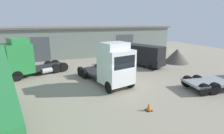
{
  "coord_description": "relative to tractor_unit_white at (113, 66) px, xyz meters",
  "views": [
    {
      "loc": [
        -5.66,
        -13.22,
        5.79
      ],
      "look_at": [
        -0.07,
        1.71,
        1.6
      ],
      "focal_mm": 28.0,
      "sensor_mm": 36.0,
      "label": 1
    }
  ],
  "objects": [
    {
      "name": "tractor_unit_white",
      "position": [
        0.0,
        0.0,
        0.0
      ],
      "size": [
        4.06,
        7.17,
        4.06
      ],
      "rotation": [
        0.0,
        0.0,
        -1.33
      ],
      "color": "silver",
      "rests_on": "ground_plane"
    },
    {
      "name": "gravel_pile",
      "position": [
        11.96,
        5.64,
        -0.9
      ],
      "size": [
        3.52,
        3.52,
        2.0
      ],
      "color": "#565147",
      "rests_on": "ground_plane"
    },
    {
      "name": "warehouse_building",
      "position": [
        0.33,
        17.43,
        0.55
      ],
      "size": [
        31.58,
        9.12,
        4.89
      ],
      "color": "gray",
      "rests_on": "ground_plane"
    },
    {
      "name": "traffic_cone",
      "position": [
        0.68,
        -5.07,
        -1.65
      ],
      "size": [
        0.4,
        0.4,
        0.55
      ],
      "color": "black",
      "rests_on": "ground_plane"
    },
    {
      "name": "delivery_van_black",
      "position": [
        6.58,
        5.31,
        -0.42
      ],
      "size": [
        3.92,
        5.47,
        2.76
      ],
      "rotation": [
        0.0,
        0.0,
        -1.15
      ],
      "color": "black",
      "rests_on": "ground_plane"
    },
    {
      "name": "ground_plane",
      "position": [
        0.33,
        -0.88,
        -1.9
      ],
      "size": [
        60.0,
        60.0,
        0.0
      ],
      "primitive_type": "plane",
      "color": "gray"
    },
    {
      "name": "tractor_unit_green",
      "position": [
        -7.81,
        6.08,
        0.06
      ],
      "size": [
        6.69,
        4.71,
        4.16
      ],
      "rotation": [
        0.0,
        0.0,
        -2.74
      ],
      "color": "#28843D",
      "rests_on": "ground_plane"
    }
  ]
}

